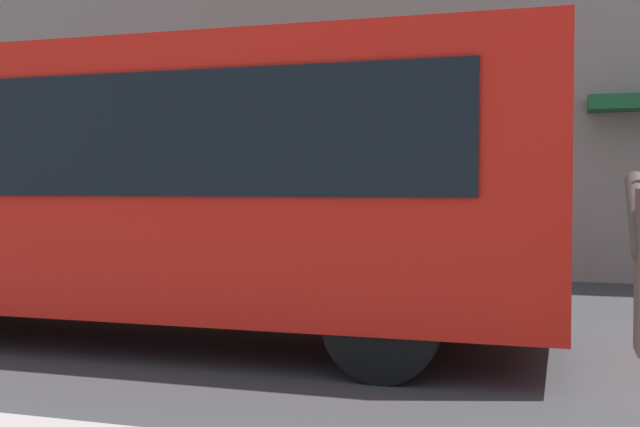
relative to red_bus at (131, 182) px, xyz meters
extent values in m
plane|color=#38383A|center=(-3.49, -0.29, -1.68)|extent=(60.00, 60.00, 0.00)
cube|color=red|center=(-0.02, -0.01, 0.02)|extent=(9.00, 2.50, 2.60)
cube|color=black|center=(-0.02, 1.25, 0.42)|extent=(7.60, 0.06, 1.10)
cylinder|color=black|center=(-3.02, -1.11, -1.18)|extent=(1.00, 0.28, 1.00)
cylinder|color=black|center=(-3.02, 1.09, -1.18)|extent=(1.00, 0.28, 1.00)
cylinder|color=#473833|center=(-4.77, 3.94, -0.16)|extent=(0.09, 0.48, 0.37)
camera|label=1|loc=(-4.48, 7.50, -0.04)|focal=44.38mm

